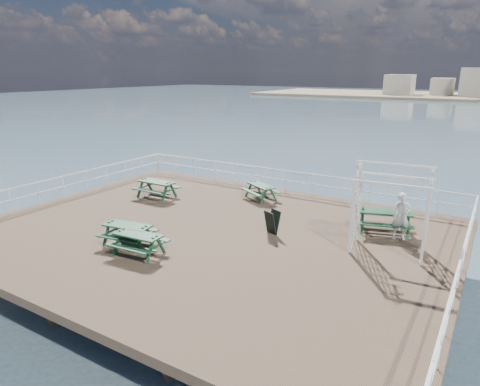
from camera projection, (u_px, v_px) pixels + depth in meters
name	position (u px, v px, depth m)	size (l,w,h in m)	color
ground	(210.00, 234.00, 16.94)	(18.00, 14.00, 0.30)	brown
railing	(242.00, 194.00, 18.80)	(17.77, 13.76, 1.10)	silver
picnic_table_a	(156.00, 186.00, 21.17)	(1.91, 1.54, 0.93)	#163D23
picnic_table_b	(261.00, 189.00, 20.94)	(2.07, 1.94, 0.80)	#163D23
picnic_table_c	(385.00, 217.00, 16.60)	(2.39, 2.13, 0.98)	#163D23
picnic_table_d	(128.00, 230.00, 15.42)	(1.95, 1.67, 0.85)	#163D23
picnic_table_e	(138.00, 239.00, 14.59)	(1.82, 1.51, 0.84)	#163D23
trellis_arbor	(390.00, 214.00, 14.56)	(2.64, 1.58, 3.14)	silver
sandwich_board	(272.00, 222.00, 16.48)	(0.69, 0.62, 0.93)	black
person	(401.00, 216.00, 15.81)	(0.65, 0.43, 1.80)	silver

